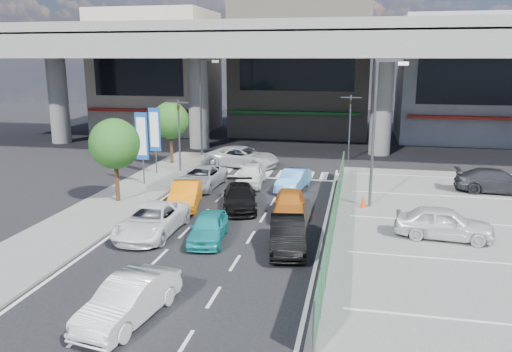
% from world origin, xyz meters
% --- Properties ---
extents(ground, '(120.00, 120.00, 0.00)m').
position_xyz_m(ground, '(0.00, 0.00, 0.00)').
color(ground, black).
rests_on(ground, ground).
extents(parking_lot, '(12.00, 28.00, 0.06)m').
position_xyz_m(parking_lot, '(11.00, 2.00, 0.03)').
color(parking_lot, slate).
rests_on(parking_lot, ground).
extents(sidewalk_left, '(4.00, 30.00, 0.12)m').
position_xyz_m(sidewalk_left, '(-7.00, 4.00, 0.06)').
color(sidewalk_left, slate).
rests_on(sidewalk_left, ground).
extents(fence_run, '(0.16, 22.00, 1.80)m').
position_xyz_m(fence_run, '(5.30, 1.00, 0.90)').
color(fence_run, '#216134').
rests_on(fence_run, ground).
extents(expressway, '(64.00, 14.00, 10.75)m').
position_xyz_m(expressway, '(0.00, 22.00, 8.76)').
color(expressway, slate).
rests_on(expressway, ground).
extents(building_west, '(12.00, 10.90, 13.00)m').
position_xyz_m(building_west, '(-16.00, 31.97, 6.49)').
color(building_west, '#A69B86').
rests_on(building_west, ground).
extents(building_center, '(14.00, 10.90, 15.00)m').
position_xyz_m(building_center, '(0.00, 32.97, 7.49)').
color(building_center, gray).
rests_on(building_center, ground).
extents(building_east, '(12.00, 10.90, 12.00)m').
position_xyz_m(building_east, '(16.00, 31.97, 5.99)').
color(building_east, gray).
rests_on(building_east, ground).
extents(traffic_light_left, '(1.60, 1.24, 5.20)m').
position_xyz_m(traffic_light_left, '(-6.20, 12.00, 3.94)').
color(traffic_light_left, '#595B60').
rests_on(traffic_light_left, ground).
extents(traffic_light_right, '(1.60, 1.24, 5.20)m').
position_xyz_m(traffic_light_right, '(5.50, 19.00, 3.94)').
color(traffic_light_right, '#595B60').
rests_on(traffic_light_right, ground).
extents(street_lamp_right, '(1.65, 0.22, 8.00)m').
position_xyz_m(street_lamp_right, '(7.17, 6.00, 4.77)').
color(street_lamp_right, '#595B60').
rests_on(street_lamp_right, ground).
extents(street_lamp_left, '(1.65, 0.22, 8.00)m').
position_xyz_m(street_lamp_left, '(-6.33, 18.00, 4.77)').
color(street_lamp_left, '#595B60').
rests_on(street_lamp_left, ground).
extents(signboard_near, '(0.80, 0.14, 4.70)m').
position_xyz_m(signboard_near, '(-7.20, 7.99, 3.06)').
color(signboard_near, '#595B60').
rests_on(signboard_near, ground).
extents(signboard_far, '(0.80, 0.14, 4.70)m').
position_xyz_m(signboard_far, '(-7.60, 10.99, 3.06)').
color(signboard_far, '#595B60').
rests_on(signboard_far, ground).
extents(tree_near, '(2.80, 2.80, 4.80)m').
position_xyz_m(tree_near, '(-7.00, 4.00, 3.39)').
color(tree_near, '#382314').
rests_on(tree_near, ground).
extents(tree_far, '(2.80, 2.80, 4.80)m').
position_xyz_m(tree_far, '(-7.80, 14.50, 3.39)').
color(tree_far, '#382314').
rests_on(tree_far, ground).
extents(hatch_white_back_mid, '(2.11, 4.34, 1.37)m').
position_xyz_m(hatch_white_back_mid, '(-0.56, -7.98, 0.68)').
color(hatch_white_back_mid, silver).
rests_on(hatch_white_back_mid, ground).
extents(sedan_white_mid_left, '(2.30, 4.97, 1.38)m').
position_xyz_m(sedan_white_mid_left, '(-2.99, -0.53, 0.69)').
color(sedan_white_mid_left, white).
rests_on(sedan_white_mid_left, ground).
extents(taxi_teal_mid, '(1.93, 3.87, 1.27)m').
position_xyz_m(taxi_teal_mid, '(-0.17, -0.80, 0.63)').
color(taxi_teal_mid, teal).
rests_on(taxi_teal_mid, ground).
extents(hatch_black_mid_right, '(2.11, 4.37, 1.38)m').
position_xyz_m(hatch_black_mid_right, '(3.45, -1.16, 0.69)').
color(hatch_black_mid_right, black).
rests_on(hatch_black_mid_right, ground).
extents(taxi_orange_left, '(2.28, 4.40, 1.38)m').
position_xyz_m(taxi_orange_left, '(-2.95, 4.01, 0.69)').
color(taxi_orange_left, orange).
rests_on(taxi_orange_left, ground).
extents(sedan_black_mid, '(2.82, 4.71, 1.28)m').
position_xyz_m(sedan_black_mid, '(0.05, 4.31, 0.64)').
color(sedan_black_mid, black).
rests_on(sedan_black_mid, ground).
extents(taxi_orange_right, '(2.04, 4.15, 1.36)m').
position_xyz_m(taxi_orange_right, '(2.88, 3.58, 0.68)').
color(taxi_orange_right, orange).
rests_on(taxi_orange_right, ground).
extents(wagon_silver_front_left, '(2.48, 4.94, 1.34)m').
position_xyz_m(wagon_silver_front_left, '(-3.37, 8.13, 0.67)').
color(wagon_silver_front_left, '#A4A8AC').
rests_on(wagon_silver_front_left, ground).
extents(sedan_white_front_mid, '(1.89, 4.15, 1.38)m').
position_xyz_m(sedan_white_front_mid, '(-0.45, 9.45, 0.69)').
color(sedan_white_front_mid, white).
rests_on(sedan_white_front_mid, ground).
extents(kei_truck_front_right, '(1.95, 4.04, 1.28)m').
position_xyz_m(kei_truck_front_right, '(2.39, 8.87, 0.64)').
color(kei_truck_front_right, '#559DE7').
rests_on(kei_truck_front_right, ground).
extents(crossing_wagon_silver, '(5.93, 3.64, 1.53)m').
position_xyz_m(crossing_wagon_silver, '(-2.23, 14.71, 0.77)').
color(crossing_wagon_silver, '#AFB2B7').
rests_on(crossing_wagon_silver, ground).
extents(parked_sedan_white, '(4.44, 2.15, 1.46)m').
position_xyz_m(parked_sedan_white, '(10.18, 1.54, 0.79)').
color(parked_sedan_white, silver).
rests_on(parked_sedan_white, parking_lot).
extents(parked_sedan_dgrey, '(5.01, 2.28, 1.42)m').
position_xyz_m(parked_sedan_dgrey, '(14.59, 10.50, 0.77)').
color(parked_sedan_dgrey, '#2B2B30').
rests_on(parked_sedan_dgrey, parking_lot).
extents(traffic_cone, '(0.36, 0.36, 0.68)m').
position_xyz_m(traffic_cone, '(6.64, 5.66, 0.40)').
color(traffic_cone, '#EE370D').
rests_on(traffic_cone, parking_lot).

